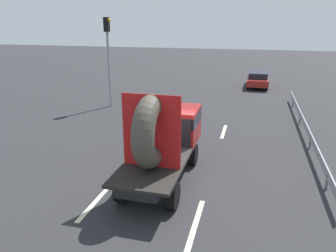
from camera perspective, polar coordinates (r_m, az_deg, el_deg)
ground_plane at (r=12.21m, az=0.09°, el=-9.24°), size 120.00×120.00×0.00m
flatbed_truck at (r=11.76m, az=-0.66°, el=-1.45°), size 2.02×5.36×3.47m
distant_sedan at (r=29.96m, az=15.47°, el=7.97°), size 1.76×4.11×1.34m
traffic_light at (r=22.10m, az=-10.47°, el=13.03°), size 0.42×0.36×5.82m
guardrail at (r=17.95m, az=22.95°, el=0.15°), size 0.10×15.62×0.71m
lane_dash_left_near at (r=10.92m, az=-13.05°, el=-13.27°), size 0.16×2.06×0.01m
lane_dash_left_far at (r=18.06m, az=-0.85°, el=-0.04°), size 0.16×2.90×0.01m
lane_dash_right_near at (r=9.73m, az=4.73°, el=-17.06°), size 0.16×2.79×0.01m
lane_dash_right_far at (r=17.45m, az=9.77°, el=-0.95°), size 0.16×2.22×0.01m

